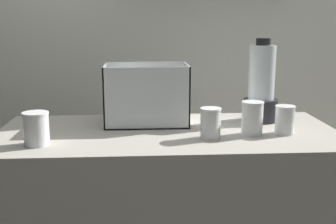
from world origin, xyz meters
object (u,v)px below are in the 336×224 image
(carrot_display_bin, at_px, (148,105))
(juice_cup_orange_far_left, at_px, (36,131))
(juice_cup_mango_middle, at_px, (252,121))
(juice_cup_beet_right, at_px, (285,121))
(juice_cup_carrot_left, at_px, (211,125))
(blender_pitcher, at_px, (261,88))

(carrot_display_bin, xyz_separation_m, juice_cup_orange_far_left, (-0.41, -0.31, -0.03))
(juice_cup_mango_middle, xyz_separation_m, juice_cup_beet_right, (0.13, 0.01, -0.01))
(juice_cup_mango_middle, bearing_deg, juice_cup_orange_far_left, -173.85)
(juice_cup_beet_right, bearing_deg, juice_cup_carrot_left, -170.95)
(blender_pitcher, xyz_separation_m, juice_cup_orange_far_left, (-0.92, -0.32, -0.10))
(juice_cup_beet_right, bearing_deg, juice_cup_orange_far_left, -174.31)
(juice_cup_orange_far_left, distance_m, juice_cup_beet_right, 0.96)
(blender_pitcher, bearing_deg, juice_cup_carrot_left, -134.52)
(juice_cup_carrot_left, bearing_deg, carrot_display_bin, 131.85)
(juice_cup_mango_middle, bearing_deg, juice_cup_beet_right, 2.87)
(juice_cup_beet_right, bearing_deg, blender_pitcher, 99.19)
(blender_pitcher, height_order, juice_cup_mango_middle, blender_pitcher)
(carrot_display_bin, bearing_deg, juice_cup_carrot_left, -48.15)
(carrot_display_bin, xyz_separation_m, blender_pitcher, (0.50, 0.01, 0.07))
(carrot_display_bin, distance_m, juice_cup_carrot_left, 0.35)
(juice_cup_mango_middle, relative_size, juice_cup_beet_right, 1.17)
(juice_cup_carrot_left, relative_size, juice_cup_mango_middle, 0.89)
(blender_pitcher, distance_m, juice_cup_mango_middle, 0.27)
(carrot_display_bin, bearing_deg, blender_pitcher, 1.60)
(blender_pitcher, relative_size, juice_cup_beet_right, 3.23)
(carrot_display_bin, bearing_deg, juice_cup_mango_middle, -28.27)
(carrot_display_bin, height_order, juice_cup_orange_far_left, carrot_display_bin)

